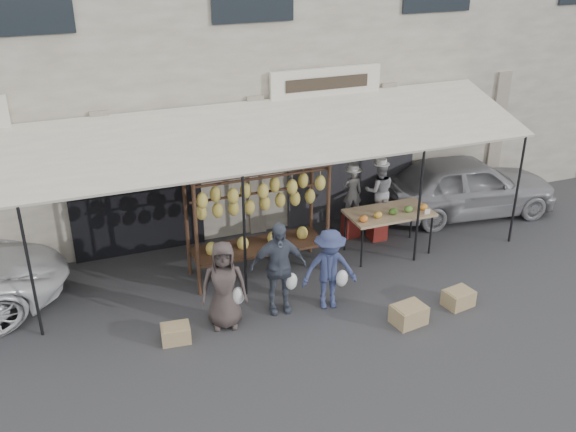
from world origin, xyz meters
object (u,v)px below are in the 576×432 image
at_px(crate_near_a, 409,315).
at_px(crate_far, 176,333).
at_px(sedan, 466,185).
at_px(customer_right, 329,269).
at_px(vendor_left, 352,193).
at_px(vendor_right, 379,191).
at_px(customer_mid, 278,268).
at_px(produce_table, 390,214).
at_px(crate_near_b, 458,298).
at_px(customer_left, 224,285).
at_px(banana_rack, 258,198).

bearing_deg(crate_near_a, crate_far, 166.53).
relative_size(crate_near_a, sedan, 0.13).
distance_m(customer_right, crate_far, 2.78).
bearing_deg(crate_near_a, sedan, 44.57).
relative_size(vendor_left, customer_right, 0.73).
xyz_separation_m(vendor_right, crate_near_a, (-0.98, -2.97, -0.93)).
relative_size(customer_mid, customer_right, 1.13).
relative_size(vendor_right, sedan, 0.31).
xyz_separation_m(vendor_right, customer_right, (-2.03, -2.02, -0.36)).
bearing_deg(produce_table, sedan, 22.57).
bearing_deg(crate_near_b, crate_near_a, -171.93).
bearing_deg(customer_right, sedan, 39.80).
height_order(vendor_right, crate_near_b, vendor_right).
relative_size(vendor_left, customer_left, 0.70).
distance_m(customer_left, customer_mid, 0.99).
xyz_separation_m(vendor_left, crate_near_a, (-0.53, -3.29, -0.83)).
relative_size(vendor_right, customer_mid, 0.74).
distance_m(produce_table, vendor_right, 0.68).
bearing_deg(banana_rack, crate_near_a, -53.76).
xyz_separation_m(vendor_left, customer_left, (-3.41, -2.25, -0.22)).
bearing_deg(produce_table, banana_rack, 177.03).
distance_m(vendor_left, vendor_right, 0.57).
bearing_deg(crate_near_b, customer_left, 167.34).
height_order(customer_left, sedan, customer_left).
height_order(customer_right, crate_far, customer_right).
relative_size(banana_rack, produce_table, 1.53).
bearing_deg(crate_near_b, vendor_left, 100.20).
bearing_deg(sedan, crate_far, 116.08).
distance_m(produce_table, vendor_left, 1.04).
xyz_separation_m(banana_rack, customer_right, (0.76, -1.53, -0.83)).
height_order(banana_rack, crate_far, banana_rack).
distance_m(vendor_right, customer_mid, 3.41).
height_order(vendor_left, crate_near_b, vendor_left).
distance_m(customer_mid, crate_near_a, 2.33).
relative_size(banana_rack, customer_right, 1.75).
bearing_deg(produce_table, customer_mid, -157.30).
bearing_deg(customer_left, customer_mid, 20.22).
bearing_deg(sedan, produce_table, 119.55).
height_order(customer_mid, crate_far, customer_mid).
height_order(customer_mid, crate_near_a, customer_mid).
relative_size(customer_right, crate_near_a, 2.72).
xyz_separation_m(produce_table, vendor_right, (0.09, 0.64, 0.23)).
bearing_deg(crate_near_b, crate_far, 171.26).
relative_size(customer_right, crate_far, 3.23).
xyz_separation_m(banana_rack, crate_near_b, (2.90, -2.32, -1.42)).
relative_size(customer_left, customer_right, 1.04).
height_order(banana_rack, sedan, banana_rack).
bearing_deg(sedan, vendor_right, 106.81).
distance_m(crate_near_b, sedan, 4.04).
bearing_deg(crate_far, customer_right, 0.92).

